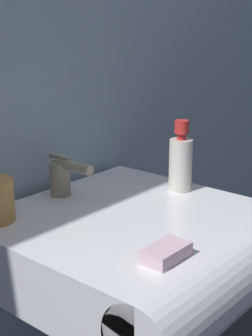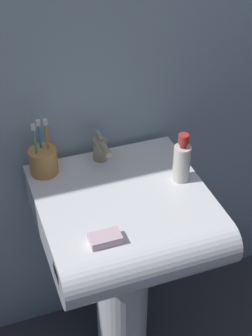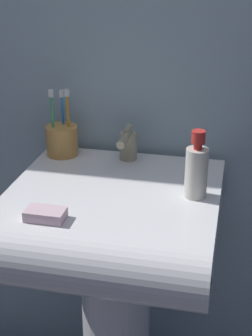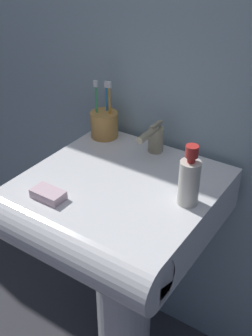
# 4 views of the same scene
# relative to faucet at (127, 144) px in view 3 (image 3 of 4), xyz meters

# --- Properties ---
(wall_back) EXTENTS (5.00, 0.05, 2.40)m
(wall_back) POSITION_rel_faucet_xyz_m (0.01, 0.10, 0.36)
(wall_back) COLOR #9EB7C1
(wall_back) RESTS_ON ground
(sink_pedestal) EXTENTS (0.19, 0.19, 0.66)m
(sink_pedestal) POSITION_rel_faucet_xyz_m (0.01, -0.18, -0.51)
(sink_pedestal) COLOR white
(sink_pedestal) RESTS_ON ground
(sink_basin) EXTENTS (0.51, 0.54, 0.13)m
(sink_basin) POSITION_rel_faucet_xyz_m (0.01, -0.23, -0.11)
(sink_basin) COLOR white
(sink_basin) RESTS_ON sink_pedestal
(faucet) EXTENTS (0.05, 0.12, 0.09)m
(faucet) POSITION_rel_faucet_xyz_m (0.00, 0.00, 0.00)
(faucet) COLOR tan
(faucet) RESTS_ON sink_basin
(toothbrush_cup) EXTENTS (0.09, 0.09, 0.19)m
(toothbrush_cup) POSITION_rel_faucet_xyz_m (-0.19, 0.00, -0.00)
(toothbrush_cup) COLOR #D19347
(toothbrush_cup) RESTS_ON sink_basin
(soap_bottle) EXTENTS (0.05, 0.05, 0.17)m
(soap_bottle) POSITION_rel_faucet_xyz_m (0.20, -0.18, 0.02)
(soap_bottle) COLOR silver
(soap_bottle) RESTS_ON sink_basin
(bar_soap) EXTENTS (0.09, 0.05, 0.02)m
(bar_soap) POSITION_rel_faucet_xyz_m (-0.10, -0.36, -0.04)
(bar_soap) COLOR silver
(bar_soap) RESTS_ON sink_basin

